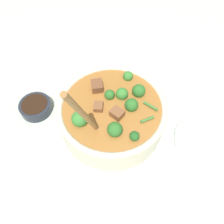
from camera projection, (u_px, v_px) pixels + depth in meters
The scene contains 4 objects.
ground_plane at pixel (112, 124), 0.64m from camera, with size 4.00×4.00×0.00m, color #ADBCAD.
stew_bowl at pixel (112, 113), 0.59m from camera, with size 0.29×0.29×0.30m.
condiment_bowl at pixel (36, 107), 0.65m from camera, with size 0.09×0.09×0.03m.
empty_plate at pixel (208, 141), 0.60m from camera, with size 0.18×0.18×0.02m.
Camera 1 is at (-0.32, 0.06, 0.55)m, focal length 35.00 mm.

